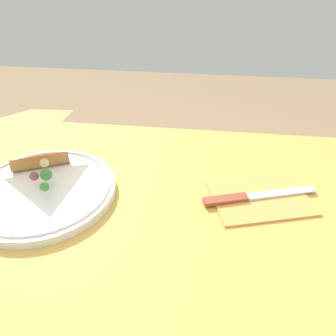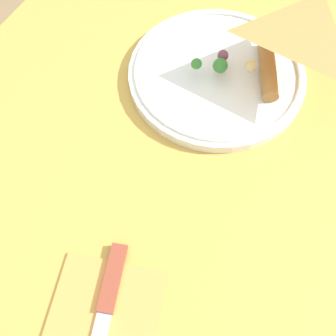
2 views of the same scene
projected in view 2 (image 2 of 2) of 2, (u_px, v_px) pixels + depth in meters
ground_plane at (159, 274)px, 1.26m from camera, size 6.00×6.00×0.00m
dining_table at (152, 178)px, 0.70m from camera, size 1.28×0.66×0.75m
plate_pizza at (219, 72)px, 0.64m from camera, size 0.27×0.27×0.05m
butter_knife at (101, 326)px, 0.47m from camera, size 0.21×0.08×0.01m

